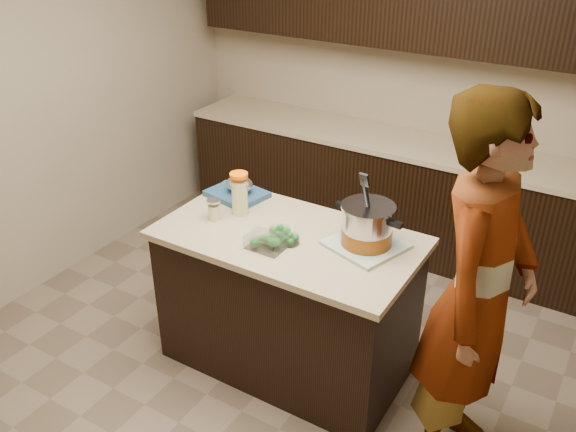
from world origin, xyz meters
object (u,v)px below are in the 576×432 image
(island, at_px, (288,301))
(person, at_px, (477,298))
(stock_pot, at_px, (367,227))
(lemonade_pitcher, at_px, (240,195))

(island, bearing_deg, person, -7.47)
(stock_pot, relative_size, lemonade_pitcher, 1.60)
(stock_pot, xyz_separation_m, lemonade_pitcher, (-0.79, -0.04, 0.00))
(person, bearing_deg, island, 86.69)
(island, bearing_deg, lemonade_pitcher, 169.09)
(island, relative_size, stock_pot, 3.57)
(stock_pot, distance_m, person, 0.72)
(lemonade_pitcher, bearing_deg, stock_pot, 3.18)
(lemonade_pitcher, distance_m, person, 1.48)
(island, xyz_separation_m, person, (1.09, -0.14, 0.52))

